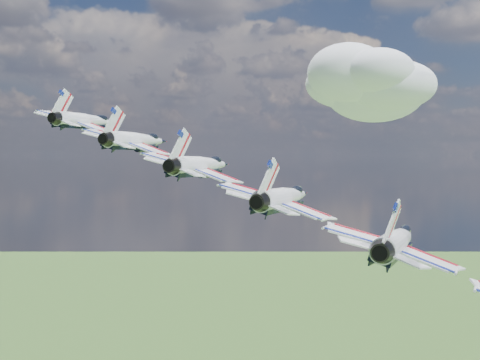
% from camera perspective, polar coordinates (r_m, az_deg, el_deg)
% --- Properties ---
extents(cloud_far, '(54.41, 42.75, 21.38)m').
position_cam_1_polar(cloud_far, '(251.06, 9.86, 8.39)').
color(cloud_far, white).
extents(jet_0, '(13.91, 16.90, 7.09)m').
position_cam_1_polar(jet_0, '(90.67, -12.96, 4.96)').
color(jet_0, silver).
extents(jet_1, '(13.91, 16.90, 7.09)m').
position_cam_1_polar(jet_1, '(80.02, -8.76, 3.37)').
color(jet_1, silver).
extents(jet_2, '(13.91, 16.90, 7.09)m').
position_cam_1_polar(jet_2, '(70.00, -3.32, 1.28)').
color(jet_2, silver).
extents(jet_3, '(13.91, 16.90, 7.09)m').
position_cam_1_polar(jet_3, '(60.94, 3.81, -1.48)').
color(jet_3, white).
extents(jet_4, '(13.91, 16.90, 7.09)m').
position_cam_1_polar(jet_4, '(53.32, 13.23, -5.06)').
color(jet_4, white).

